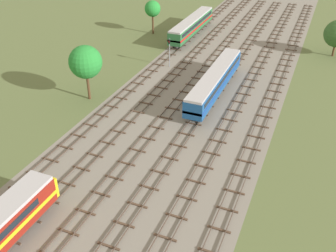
# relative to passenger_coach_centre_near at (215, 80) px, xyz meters

# --- Properties ---
(ground_plane) EXTENTS (480.00, 480.00, 0.00)m
(ground_plane) POSITION_rel_passenger_coach_centre_near_xyz_m (-2.24, 2.36, -2.61)
(ground_plane) COLOR #5B6B3D
(ballast_bed) EXTENTS (26.43, 176.00, 0.01)m
(ballast_bed) POSITION_rel_passenger_coach_centre_near_xyz_m (-2.24, 2.36, -2.61)
(ballast_bed) COLOR gray
(ballast_bed) RESTS_ON ground
(track_far_left) EXTENTS (2.40, 126.00, 0.29)m
(track_far_left) POSITION_rel_passenger_coach_centre_near_xyz_m (-13.46, 3.36, -2.48)
(track_far_left) COLOR #47382D
(track_far_left) RESTS_ON ground
(track_left) EXTENTS (2.40, 126.00, 0.29)m
(track_left) POSITION_rel_passenger_coach_centre_near_xyz_m (-8.97, 3.36, -2.48)
(track_left) COLOR #47382D
(track_left) RESTS_ON ground
(track_centre_left) EXTENTS (2.40, 126.00, 0.29)m
(track_centre_left) POSITION_rel_passenger_coach_centre_near_xyz_m (-4.49, 3.36, -2.48)
(track_centre_left) COLOR #47382D
(track_centre_left) RESTS_ON ground
(track_centre) EXTENTS (2.40, 126.00, 0.29)m
(track_centre) POSITION_rel_passenger_coach_centre_near_xyz_m (-0.00, 3.36, -2.48)
(track_centre) COLOR #47382D
(track_centre) RESTS_ON ground
(track_centre_right) EXTENTS (2.40, 126.00, 0.29)m
(track_centre_right) POSITION_rel_passenger_coach_centre_near_xyz_m (4.49, 3.36, -2.48)
(track_centre_right) COLOR #47382D
(track_centre_right) RESTS_ON ground
(track_right) EXTENTS (2.40, 126.00, 0.29)m
(track_right) POSITION_rel_passenger_coach_centre_near_xyz_m (8.97, 3.36, -2.48)
(track_right) COLOR #47382D
(track_right) RESTS_ON ground
(passenger_coach_centre_near) EXTENTS (2.96, 22.00, 3.80)m
(passenger_coach_centre_near) POSITION_rel_passenger_coach_centre_near_xyz_m (0.00, 0.00, 0.00)
(passenger_coach_centre_near) COLOR #194C8C
(passenger_coach_centre_near) RESTS_ON ground
(passenger_coach_far_left_mid) EXTENTS (2.96, 22.00, 3.80)m
(passenger_coach_far_left_mid) POSITION_rel_passenger_coach_centre_near_xyz_m (-13.46, 26.71, 0.00)
(passenger_coach_far_left_mid) COLOR #286638
(passenger_coach_far_left_mid) RESTS_ON ground
(signal_post_near) EXTENTS (0.28, 0.47, 5.48)m
(signal_post_near) POSITION_rel_passenger_coach_centre_near_xyz_m (-11.21, 7.94, 0.86)
(signal_post_near) COLOR gray
(signal_post_near) RESTS_ON ground
(lineside_tree_1) EXTENTS (5.13, 5.13, 8.84)m
(lineside_tree_1) POSITION_rel_passenger_coach_centre_near_xyz_m (-18.02, -9.09, 3.64)
(lineside_tree_1) COLOR #4C331E
(lineside_tree_1) RESTS_ON ground
(lineside_tree_2) EXTENTS (3.61, 3.61, 7.56)m
(lineside_tree_2) POSITION_rel_passenger_coach_centre_near_xyz_m (-22.32, 24.87, 3.08)
(lineside_tree_2) COLOR #4C331E
(lineside_tree_2) RESTS_ON ground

